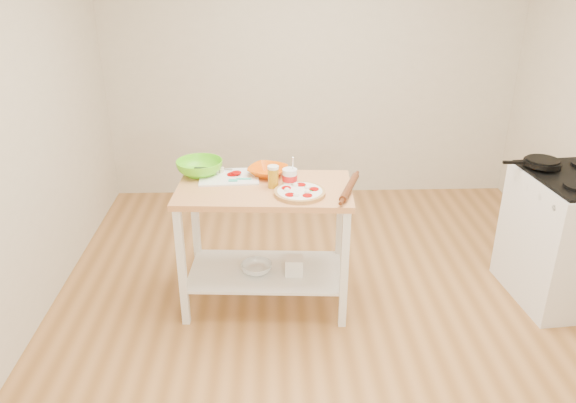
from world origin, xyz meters
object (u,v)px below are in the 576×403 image
(gas_stove, at_px, (567,238))
(orange_bowl, at_px, (268,171))
(pizza, at_px, (300,192))
(beer_pint, at_px, (273,177))
(skillet, at_px, (541,163))
(yogurt_tub, at_px, (290,177))
(shelf_glass_bowl, at_px, (257,268))
(prep_island, at_px, (265,221))
(cutting_board, at_px, (229,176))
(spatula, at_px, (239,179))
(green_bowl, at_px, (200,167))
(rolling_pin, at_px, (349,188))
(knife, at_px, (208,169))
(shelf_bin, at_px, (294,265))

(gas_stove, height_order, orange_bowl, gas_stove)
(pizza, bearing_deg, beer_pint, 142.94)
(gas_stove, distance_m, skillet, 0.57)
(yogurt_tub, height_order, shelf_glass_bowl, yogurt_tub)
(prep_island, height_order, orange_bowl, orange_bowl)
(orange_bowl, bearing_deg, cutting_board, -174.20)
(spatula, bearing_deg, pizza, -27.33)
(spatula, relative_size, orange_bowl, 0.59)
(orange_bowl, bearing_deg, prep_island, -96.69)
(cutting_board, xyz_separation_m, yogurt_tub, (0.41, -0.16, 0.05))
(green_bowl, height_order, beer_pint, beer_pint)
(pizza, relative_size, yogurt_tub, 1.57)
(rolling_pin, bearing_deg, orange_bowl, 151.43)
(skillet, xyz_separation_m, spatula, (-2.10, -0.10, -0.06))
(skillet, bearing_deg, cutting_board, -176.04)
(prep_island, relative_size, yogurt_tub, 5.62)
(green_bowl, distance_m, rolling_pin, 1.05)
(spatula, height_order, orange_bowl, orange_bowl)
(prep_island, bearing_deg, green_bowl, 151.79)
(orange_bowl, height_order, yogurt_tub, yogurt_tub)
(knife, distance_m, shelf_glass_bowl, 0.78)
(spatula, relative_size, shelf_glass_bowl, 0.70)
(cutting_board, bearing_deg, knife, 138.74)
(pizza, bearing_deg, cutting_board, 147.00)
(shelf_glass_bowl, bearing_deg, spatula, 132.41)
(prep_island, xyz_separation_m, orange_bowl, (0.02, 0.20, 0.28))
(gas_stove, relative_size, green_bowl, 3.47)
(prep_island, xyz_separation_m, spatula, (-0.17, 0.09, 0.27))
(knife, bearing_deg, orange_bowl, -4.87)
(pizza, bearing_deg, shelf_glass_bowl, 159.61)
(orange_bowl, height_order, green_bowl, green_bowl)
(orange_bowl, relative_size, shelf_bin, 2.10)
(prep_island, distance_m, pizza, 0.38)
(gas_stove, height_order, pizza, gas_stove)
(orange_bowl, bearing_deg, knife, 167.36)
(cutting_board, xyz_separation_m, shelf_bin, (0.44, -0.22, -0.59))
(knife, height_order, yogurt_tub, yogurt_tub)
(skillet, distance_m, beer_pint, 1.88)
(prep_island, distance_m, orange_bowl, 0.35)
(cutting_board, bearing_deg, yogurt_tub, -24.24)
(cutting_board, relative_size, rolling_pin, 1.00)
(beer_pint, bearing_deg, spatula, 156.65)
(green_bowl, bearing_deg, shelf_glass_bowl, -34.52)
(yogurt_tub, bearing_deg, spatula, 166.45)
(gas_stove, height_order, knife, gas_stove)
(orange_bowl, distance_m, green_bowl, 0.47)
(prep_island, height_order, skillet, skillet)
(skillet, distance_m, cutting_board, 2.17)
(spatula, relative_size, beer_pint, 1.03)
(shelf_bin, bearing_deg, cutting_board, 153.74)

